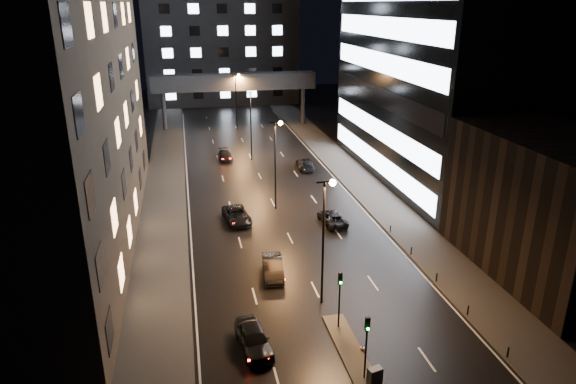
# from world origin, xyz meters

# --- Properties ---
(ground) EXTENTS (160.00, 160.00, 0.00)m
(ground) POSITION_xyz_m (0.00, 40.00, 0.00)
(ground) COLOR black
(ground) RESTS_ON ground
(sidewalk_left) EXTENTS (5.00, 110.00, 0.15)m
(sidewalk_left) POSITION_xyz_m (-12.50, 35.00, 0.07)
(sidewalk_left) COLOR #383533
(sidewalk_left) RESTS_ON ground
(sidewalk_right) EXTENTS (5.00, 110.00, 0.15)m
(sidewalk_right) POSITION_xyz_m (12.50, 35.00, 0.07)
(sidewalk_right) COLOR #383533
(sidewalk_right) RESTS_ON ground
(building_left) EXTENTS (15.00, 48.00, 40.00)m
(building_left) POSITION_xyz_m (-22.50, 24.00, 20.00)
(building_left) COLOR #2D2319
(building_left) RESTS_ON ground
(building_right_low) EXTENTS (10.00, 18.00, 12.00)m
(building_right_low) POSITION_xyz_m (20.00, 9.00, 6.00)
(building_right_low) COLOR black
(building_right_low) RESTS_ON ground
(building_far) EXTENTS (34.00, 14.00, 25.00)m
(building_far) POSITION_xyz_m (0.00, 98.00, 12.50)
(building_far) COLOR #333335
(building_far) RESTS_ON ground
(skybridge) EXTENTS (30.00, 3.00, 10.00)m
(skybridge) POSITION_xyz_m (0.00, 70.00, 8.34)
(skybridge) COLOR #333335
(skybridge) RESTS_ON ground
(median_island) EXTENTS (1.60, 8.00, 0.15)m
(median_island) POSITION_xyz_m (0.30, 2.00, 0.07)
(median_island) COLOR #383533
(median_island) RESTS_ON ground
(traffic_signal_near) EXTENTS (0.28, 0.34, 4.40)m
(traffic_signal_near) POSITION_xyz_m (0.30, 4.49, 3.09)
(traffic_signal_near) COLOR black
(traffic_signal_near) RESTS_ON median_island
(traffic_signal_far) EXTENTS (0.28, 0.34, 4.40)m
(traffic_signal_far) POSITION_xyz_m (0.30, -1.01, 3.09)
(traffic_signal_far) COLOR black
(traffic_signal_far) RESTS_ON median_island
(bollard_row) EXTENTS (0.12, 25.12, 0.90)m
(bollard_row) POSITION_xyz_m (10.20, 6.50, 0.45)
(bollard_row) COLOR black
(bollard_row) RESTS_ON ground
(streetlight_near) EXTENTS (1.45, 0.50, 10.15)m
(streetlight_near) POSITION_xyz_m (0.16, 8.00, 6.50)
(streetlight_near) COLOR black
(streetlight_near) RESTS_ON ground
(streetlight_mid_a) EXTENTS (1.45, 0.50, 10.15)m
(streetlight_mid_a) POSITION_xyz_m (0.16, 28.00, 6.50)
(streetlight_mid_a) COLOR black
(streetlight_mid_a) RESTS_ON ground
(streetlight_mid_b) EXTENTS (1.45, 0.50, 10.15)m
(streetlight_mid_b) POSITION_xyz_m (0.16, 48.00, 6.50)
(streetlight_mid_b) COLOR black
(streetlight_mid_b) RESTS_ON ground
(streetlight_far) EXTENTS (1.45, 0.50, 10.15)m
(streetlight_far) POSITION_xyz_m (0.16, 68.00, 6.50)
(streetlight_far) COLOR black
(streetlight_far) RESTS_ON ground
(car_away_a) EXTENTS (2.48, 4.90, 1.60)m
(car_away_a) POSITION_xyz_m (-5.98, 3.45, 0.80)
(car_away_a) COLOR black
(car_away_a) RESTS_ON ground
(car_away_b) EXTENTS (2.12, 4.88, 1.56)m
(car_away_b) POSITION_xyz_m (-2.97, 12.98, 0.78)
(car_away_b) COLOR black
(car_away_b) RESTS_ON ground
(car_away_c) EXTENTS (3.08, 5.54, 1.47)m
(car_away_c) POSITION_xyz_m (-4.72, 25.25, 0.73)
(car_away_c) COLOR black
(car_away_c) RESTS_ON ground
(car_away_d) EXTENTS (2.00, 4.56, 1.30)m
(car_away_d) POSITION_xyz_m (-3.87, 48.89, 0.65)
(car_away_d) COLOR black
(car_away_d) RESTS_ON ground
(car_toward_a) EXTENTS (2.56, 4.90, 1.32)m
(car_toward_a) POSITION_xyz_m (5.11, 22.63, 0.66)
(car_toward_a) COLOR black
(car_toward_a) RESTS_ON ground
(car_toward_b) EXTENTS (2.36, 5.16, 1.46)m
(car_toward_b) POSITION_xyz_m (6.78, 41.96, 0.73)
(car_toward_b) COLOR black
(car_toward_b) RESTS_ON ground
(utility_cabinet) EXTENTS (0.97, 0.71, 1.19)m
(utility_cabinet) POSITION_xyz_m (0.70, -1.70, 0.75)
(utility_cabinet) COLOR #48484A
(utility_cabinet) RESTS_ON median_island
(cone_b) EXTENTS (0.47, 0.47, 0.51)m
(cone_b) POSITION_xyz_m (1.10, 1.64, 0.26)
(cone_b) COLOR orange
(cone_b) RESTS_ON ground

